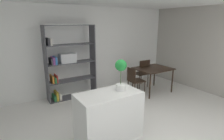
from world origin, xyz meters
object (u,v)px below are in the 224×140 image
Objects in this scene: kitchen_island at (109,116)px; dining_table at (153,71)px; dining_chair_far at (143,71)px; dining_chair_island_side at (134,79)px; open_bookshelf at (67,64)px; potted_plant_on_island at (121,72)px.

dining_table is at bearing 28.72° from kitchen_island.
dining_chair_island_side is (-0.74, -0.46, -0.03)m from dining_chair_far.
open_bookshelf is 1.95× the size of dining_table.
open_bookshelf reaches higher than dining_chair_far.
potted_plant_on_island is 0.28× the size of open_bookshelf.
potted_plant_on_island is 2.93m from dining_chair_far.
open_bookshelf reaches higher than potted_plant_on_island.
kitchen_island is at bearing -90.51° from open_bookshelf.
open_bookshelf is 2.01m from dining_chair_island_side.
kitchen_island is 3.06m from dining_chair_far.
dining_chair_far reaches higher than kitchen_island.
kitchen_island is at bearing 38.44° from dining_chair_far.
open_bookshelf reaches higher than dining_chair_island_side.
open_bookshelf reaches higher than dining_table.
kitchen_island reaches higher than dining_chair_island_side.
open_bookshelf is 2.53m from dining_chair_far.
kitchen_island is at bearing -179.88° from potted_plant_on_island.
open_bookshelf is at bearing 89.49° from kitchen_island.
dining_chair_island_side reaches higher than dining_table.
dining_chair_far is (2.19, 1.82, -0.72)m from potted_plant_on_island.
dining_chair_far is at bearing 90.40° from dining_table.
dining_chair_far is (2.44, -0.49, -0.46)m from open_bookshelf.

